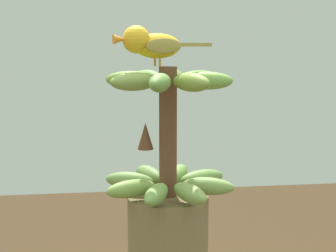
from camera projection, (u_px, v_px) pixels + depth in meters
The scene contains 2 objects.
banana_bunch at pixel (167, 133), 1.13m from camera, with size 0.30×0.30×0.29m.
perched_bird at pixel (150, 43), 1.11m from camera, with size 0.09×0.23×0.09m.
Camera 1 is at (-1.11, 0.15, 1.47)m, focal length 54.02 mm.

